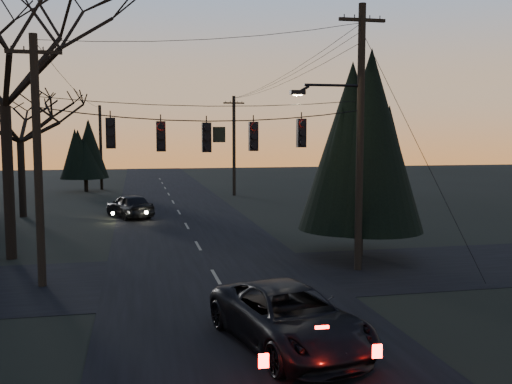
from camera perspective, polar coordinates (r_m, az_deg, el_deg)
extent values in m
cube|color=black|center=(30.80, -6.61, -3.98)|extent=(8.00, 120.00, 0.02)
cube|color=black|center=(21.06, -4.03, -8.49)|extent=(60.00, 7.00, 0.02)
cylinder|color=black|center=(20.41, -4.85, 8.30)|extent=(11.50, 0.04, 0.04)
cylinder|color=black|center=(25.73, -23.52, 0.80)|extent=(0.44, 0.44, 6.36)
cylinder|color=black|center=(24.99, 10.24, -4.45)|extent=(0.36, 0.36, 1.60)
cone|color=black|center=(24.61, 10.40, 4.38)|extent=(4.56, 4.56, 6.88)
cylinder|color=black|center=(38.93, -22.37, 1.15)|extent=(0.44, 0.44, 4.74)
cylinder|color=black|center=(54.77, -16.63, 0.88)|extent=(0.36, 0.36, 1.60)
cone|color=black|center=(54.62, -16.71, 3.82)|extent=(3.84, 3.84, 4.83)
imported|color=black|center=(14.22, 3.34, -12.45)|extent=(3.56, 5.71, 1.47)
imported|color=black|center=(36.73, -12.51, -1.35)|extent=(3.34, 4.74, 1.50)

